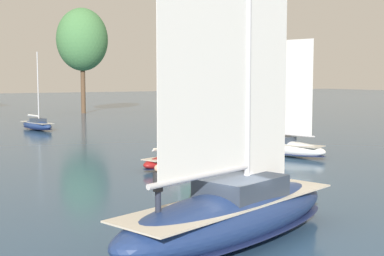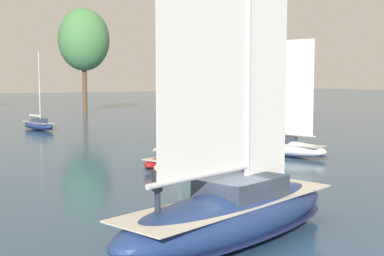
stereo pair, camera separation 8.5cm
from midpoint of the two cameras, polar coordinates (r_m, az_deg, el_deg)
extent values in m
plane|color=#2D4C6B|center=(20.71, 4.14, -11.99)|extent=(400.00, 400.00, 0.00)
cylinder|color=brown|center=(94.45, -11.57, 4.50)|extent=(0.78, 0.78, 9.72)
ellipsoid|color=#477F47|center=(94.66, -11.66, 9.23)|extent=(8.75, 8.75, 10.69)
cylinder|color=#4C3828|center=(107.51, -0.19, 4.74)|extent=(0.79, 0.79, 9.84)
ellipsoid|color=#336B38|center=(107.71, -0.19, 8.95)|extent=(8.86, 8.86, 10.83)
ellipsoid|color=navy|center=(20.44, 4.16, -9.34)|extent=(12.09, 6.67, 1.98)
ellipsoid|color=#19234C|center=(20.58, 4.15, -10.81)|extent=(12.21, 6.74, 0.24)
cube|color=beige|center=(20.30, 4.17, -7.78)|extent=(10.60, 5.75, 0.06)
cube|color=#333D4C|center=(20.66, 5.18, -6.31)|extent=(3.80, 3.17, 0.82)
cylinder|color=silver|center=(20.68, 5.94, 12.84)|extent=(0.23, 0.23, 14.56)
cylinder|color=silver|center=(18.77, 1.02, -5.12)|extent=(5.05, 1.79, 0.20)
cube|color=white|center=(18.79, 1.48, 13.18)|extent=(4.60, 1.51, 11.94)
cube|color=white|center=(21.64, 8.02, 3.79)|extent=(2.45, 0.81, 8.01)
cylinder|color=#232838|center=(17.91, -3.78, -8.07)|extent=(0.25, 0.25, 0.85)
cylinder|color=#262628|center=(17.75, -3.79, -5.71)|extent=(0.43, 0.43, 0.65)
sphere|color=tan|center=(17.67, -3.80, -4.30)|extent=(0.24, 0.24, 0.24)
ellipsoid|color=white|center=(42.90, 9.78, -2.14)|extent=(4.05, 7.46, 1.22)
ellipsoid|color=#19234C|center=(42.94, 9.78, -2.58)|extent=(4.09, 7.53, 0.15)
cube|color=#BCB7A8|center=(42.85, 9.79, -1.65)|extent=(3.49, 6.54, 0.06)
cube|color=#333D4C|center=(43.01, 9.40, -1.24)|extent=(1.94, 2.34, 0.50)
cylinder|color=silver|center=(42.85, 9.24, 4.42)|extent=(0.14, 0.14, 8.98)
cylinder|color=silver|center=(42.21, 11.00, -0.75)|extent=(1.07, 3.12, 0.12)
cube|color=white|center=(42.05, 10.94, 4.25)|extent=(0.91, 2.85, 7.36)
cube|color=white|center=(43.43, 8.22, 1.78)|extent=(0.49, 1.52, 4.94)
ellipsoid|color=maroon|center=(36.77, -1.94, -3.50)|extent=(5.99, 3.39, 0.98)
ellipsoid|color=#19234C|center=(36.81, -1.94, -3.92)|extent=(6.05, 3.43, 0.12)
cube|color=beige|center=(36.73, -1.94, -3.04)|extent=(5.25, 2.92, 0.06)
cube|color=beige|center=(36.90, -1.64, -2.63)|extent=(1.90, 1.59, 0.40)
cylinder|color=silver|center=(36.71, -1.47, 2.67)|extent=(0.12, 0.12, 7.22)
cylinder|color=silver|center=(36.04, -2.85, -2.23)|extent=(2.49, 0.93, 0.10)
cylinder|color=silver|center=(36.03, -2.85, -2.12)|extent=(2.27, 0.90, 0.16)
ellipsoid|color=navy|center=(65.65, -16.24, 0.28)|extent=(3.08, 6.82, 1.12)
ellipsoid|color=#19234C|center=(65.68, -16.23, 0.02)|extent=(3.11, 6.89, 0.13)
cube|color=#BCB7A8|center=(65.63, -16.24, 0.58)|extent=(2.64, 5.99, 0.06)
cube|color=#333D4C|center=(65.31, -16.13, 0.79)|extent=(1.62, 2.06, 0.46)
cylinder|color=silver|center=(64.94, -16.14, 4.20)|extent=(0.13, 0.13, 8.23)
cylinder|color=silver|center=(66.44, -16.61, 1.22)|extent=(0.68, 2.93, 0.11)
cylinder|color=white|center=(66.43, -16.61, 1.29)|extent=(0.69, 2.65, 0.18)
camera|label=1|loc=(0.04, -90.11, -0.01)|focal=50.00mm
camera|label=2|loc=(0.04, 89.89, 0.01)|focal=50.00mm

